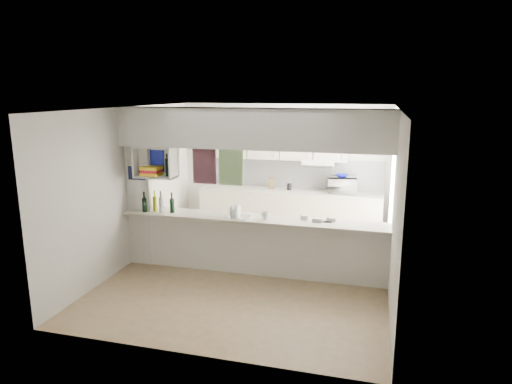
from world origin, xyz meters
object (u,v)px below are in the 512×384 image
(microwave, at_px, (342,185))
(wine_bottles, at_px, (158,204))
(dish_rack, at_px, (237,212))
(bowl, at_px, (342,176))

(microwave, xyz_separation_m, wine_bottles, (-2.77, -2.22, -0.02))
(dish_rack, bearing_deg, wine_bottles, -178.12)
(dish_rack, bearing_deg, microwave, 57.01)
(bowl, bearing_deg, wine_bottles, -140.92)
(microwave, bearing_deg, dish_rack, 49.56)
(microwave, height_order, bowl, bowl)
(bowl, xyz_separation_m, dish_rack, (-1.42, -2.20, -0.25))
(microwave, xyz_separation_m, bowl, (-0.01, 0.02, 0.18))
(microwave, bearing_deg, wine_bottles, 31.62)
(dish_rack, xyz_separation_m, wine_bottles, (-1.33, -0.04, 0.05))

